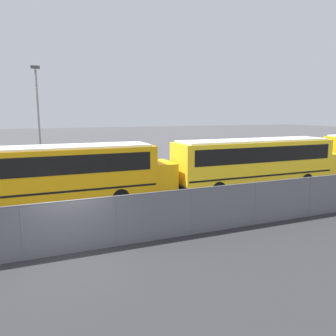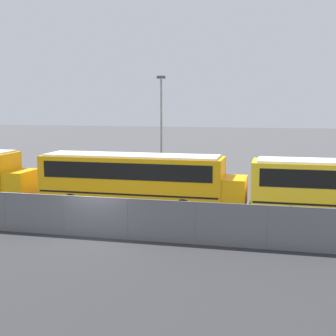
% 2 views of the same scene
% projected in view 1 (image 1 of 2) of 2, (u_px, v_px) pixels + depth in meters
% --- Properties ---
extents(ground_plane, '(200.00, 200.00, 0.00)m').
position_uv_depth(ground_plane, '(72.00, 253.00, 11.26)').
color(ground_plane, '#424244').
extents(fence, '(100.39, 0.07, 1.89)m').
position_uv_depth(fence, '(71.00, 227.00, 11.10)').
color(fence, '#9EA0A5').
rests_on(fence, ground_plane).
extents(school_bus_3, '(11.98, 2.55, 3.13)m').
position_uv_depth(school_bus_3, '(56.00, 171.00, 16.64)').
color(school_bus_3, orange).
rests_on(school_bus_3, ground_plane).
extents(school_bus_4, '(11.98, 2.55, 3.13)m').
position_uv_depth(school_bus_4, '(258.00, 159.00, 20.89)').
color(school_bus_4, yellow).
rests_on(school_bus_4, ground_plane).
extents(light_pole, '(0.60, 0.24, 8.02)m').
position_uv_depth(light_pole, '(38.00, 118.00, 23.39)').
color(light_pole, gray).
rests_on(light_pole, ground_plane).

